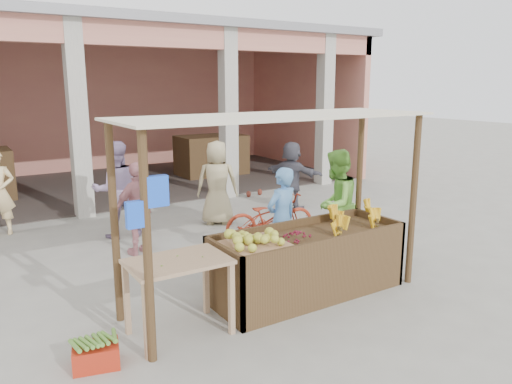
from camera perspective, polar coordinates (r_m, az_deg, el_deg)
ground at (r=6.57m, az=2.38°, el=-12.46°), size 60.00×60.00×0.00m
market_building at (r=14.24m, az=-18.76°, el=11.53°), size 14.40×6.40×4.20m
fruit_stall at (r=6.70m, az=5.96°, el=-8.33°), size 2.60×0.95×0.80m
stall_awning at (r=6.06m, az=2.11°, el=4.94°), size 4.09×1.35×2.39m
banana_heap at (r=7.09m, az=11.09°, el=-2.99°), size 1.20×0.65×0.22m
melon_tray at (r=6.04m, az=-0.27°, el=-5.62°), size 0.78×0.68×0.21m
berry_heap at (r=6.37m, az=4.60°, el=-4.88°), size 0.47×0.39×0.15m
side_table at (r=5.59m, az=-8.89°, el=-9.04°), size 1.09×0.73×0.88m
papaya_pile at (r=5.51m, az=-8.97°, el=-6.81°), size 0.62×0.35×0.18m
red_crate at (r=5.44m, az=-17.80°, el=-17.39°), size 0.51×0.42×0.23m
plantain_bundle at (r=5.37m, az=-17.92°, el=-15.98°), size 0.37×0.26×0.07m
produce_sacks at (r=12.30m, az=-0.20°, el=0.92°), size 0.82×0.51×0.62m
vendor_blue at (r=7.42m, az=2.96°, el=-2.70°), size 0.70×0.56×1.66m
vendor_green at (r=7.95m, az=9.10°, el=-1.13°), size 1.02×0.83×1.85m
motorcycle at (r=8.80m, az=1.61°, el=-2.78°), size 0.90×1.83×0.91m
shopper_b at (r=8.27m, az=-13.22°, el=-1.54°), size 1.04×0.69×1.63m
shopper_c at (r=9.81m, az=-4.46°, el=1.57°), size 1.06×0.94×1.85m
shopper_d at (r=11.10m, az=4.08°, el=2.15°), size 1.12×1.58×1.58m
shopper_f at (r=9.29m, az=-15.69°, el=0.75°), size 1.00×0.66×1.92m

